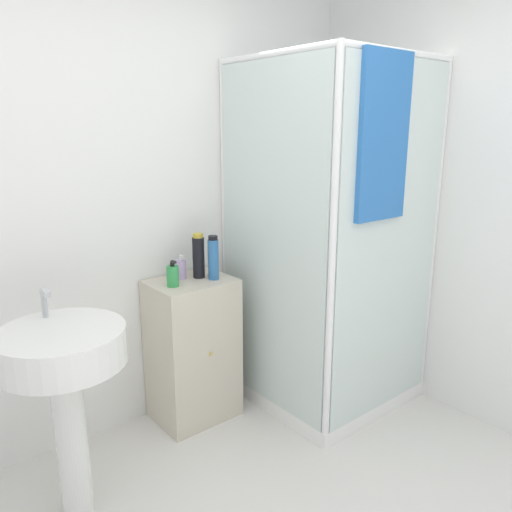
% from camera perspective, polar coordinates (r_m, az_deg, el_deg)
% --- Properties ---
extents(wall_back, '(6.40, 0.06, 2.50)m').
position_cam_1_polar(wall_back, '(2.72, -17.54, 5.04)').
color(wall_back, white).
rests_on(wall_back, ground_plane).
extents(shower_enclosure, '(0.92, 0.95, 2.04)m').
position_cam_1_polar(shower_enclosure, '(3.07, 8.16, -6.58)').
color(shower_enclosure, white).
rests_on(shower_enclosure, ground_plane).
extents(vanity_cabinet, '(0.46, 0.38, 0.84)m').
position_cam_1_polar(vanity_cabinet, '(2.96, -7.23, -10.56)').
color(vanity_cabinet, beige).
rests_on(vanity_cabinet, ground_plane).
extents(sink, '(0.52, 0.52, 1.00)m').
position_cam_1_polar(sink, '(2.27, -21.06, -12.08)').
color(sink, white).
rests_on(sink, ground_plane).
extents(soap_dispenser, '(0.07, 0.07, 0.14)m').
position_cam_1_polar(soap_dispenser, '(2.70, -9.50, -2.23)').
color(soap_dispenser, green).
rests_on(soap_dispenser, vanity_cabinet).
extents(shampoo_bottle_tall_black, '(0.07, 0.07, 0.25)m').
position_cam_1_polar(shampoo_bottle_tall_black, '(2.82, -6.59, -0.01)').
color(shampoo_bottle_tall_black, black).
rests_on(shampoo_bottle_tall_black, vanity_cabinet).
extents(shampoo_bottle_blue, '(0.06, 0.06, 0.25)m').
position_cam_1_polar(shampoo_bottle_blue, '(2.78, -4.90, -0.24)').
color(shampoo_bottle_blue, '#2D66A3').
rests_on(shampoo_bottle_blue, vanity_cabinet).
extents(lotion_bottle_white, '(0.06, 0.06, 0.14)m').
position_cam_1_polar(lotion_bottle_white, '(2.83, -8.58, -1.48)').
color(lotion_bottle_white, '#B299C6').
rests_on(lotion_bottle_white, vanity_cabinet).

